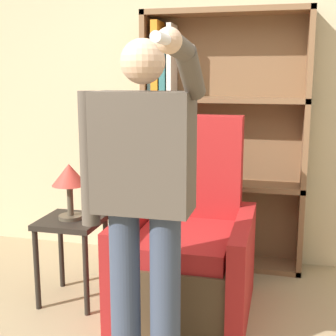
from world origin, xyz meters
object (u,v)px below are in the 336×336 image
(bookcase, at_px, (207,143))
(side_table, at_px, (72,235))
(person_standing, at_px, (143,193))
(table_lamp, at_px, (69,179))
(armchair, at_px, (188,252))

(bookcase, height_order, side_table, bookcase)
(person_standing, height_order, table_lamp, person_standing)
(bookcase, distance_m, table_lamp, 1.17)
(side_table, height_order, table_lamp, table_lamp)
(bookcase, xyz_separation_m, table_lamp, (-0.75, -0.89, -0.14))
(bookcase, bearing_deg, person_standing, -91.56)
(person_standing, xyz_separation_m, side_table, (-0.71, 0.69, -0.50))
(side_table, xyz_separation_m, table_lamp, (-0.00, 0.00, 0.38))
(armchair, distance_m, side_table, 0.78)
(bookcase, distance_m, side_table, 1.27)
(armchair, bearing_deg, person_standing, -94.26)
(armchair, height_order, side_table, armchair)
(armchair, distance_m, table_lamp, 0.91)
(person_standing, distance_m, table_lamp, 0.99)
(bookcase, bearing_deg, side_table, -130.27)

